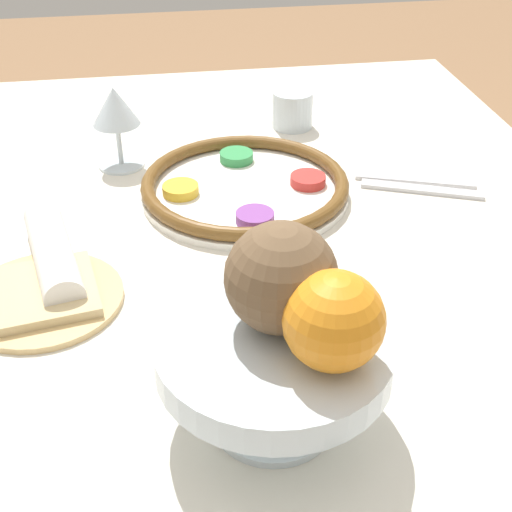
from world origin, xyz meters
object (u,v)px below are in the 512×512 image
at_px(napkin_roll, 53,254).
at_px(cup_near, 292,109).
at_px(fruit_stand, 274,357).
at_px(coconut, 281,278).
at_px(bread_plate, 43,296).
at_px(wine_glass, 115,110).
at_px(seder_plate, 245,186).
at_px(orange_fruit, 334,321).

distance_m(napkin_roll, cup_near, 0.54).
xyz_separation_m(fruit_stand, coconut, (-0.02, 0.01, 0.07)).
bearing_deg(bread_plate, coconut, 49.93).
xyz_separation_m(wine_glass, coconut, (0.54, 0.15, 0.06)).
bearing_deg(cup_near, coconut, -12.53).
relative_size(fruit_stand, bread_plate, 1.15).
xyz_separation_m(seder_plate, orange_fruit, (0.47, 0.01, 0.13)).
distance_m(orange_fruit, napkin_roll, 0.43).
xyz_separation_m(bread_plate, napkin_roll, (-0.06, 0.01, 0.02)).
height_order(seder_plate, bread_plate, seder_plate).
bearing_deg(cup_near, napkin_roll, -44.39).
height_order(fruit_stand, bread_plate, fruit_stand).
distance_m(seder_plate, bread_plate, 0.35).
relative_size(bread_plate, cup_near, 2.67).
bearing_deg(coconut, cup_near, 167.47).
relative_size(bread_plate, napkin_roll, 0.92).
height_order(wine_glass, fruit_stand, wine_glass).
bearing_deg(wine_glass, coconut, 15.44).
height_order(wine_glass, coconut, coconut).
xyz_separation_m(orange_fruit, napkin_roll, (-0.32, -0.26, -0.12)).
distance_m(wine_glass, orange_fruit, 0.63).
xyz_separation_m(seder_plate, cup_near, (-0.23, 0.12, 0.02)).
relative_size(seder_plate, fruit_stand, 1.41).
height_order(coconut, napkin_roll, coconut).
xyz_separation_m(fruit_stand, cup_near, (-0.67, 0.15, -0.05)).
bearing_deg(seder_plate, coconut, -3.83).
xyz_separation_m(bread_plate, cup_near, (-0.45, 0.39, 0.02)).
height_order(wine_glass, cup_near, wine_glass).
bearing_deg(seder_plate, bread_plate, -51.23).
bearing_deg(fruit_stand, cup_near, 167.11).
xyz_separation_m(wine_glass, cup_near, (-0.11, 0.29, -0.06)).
relative_size(seder_plate, coconut, 3.02).
bearing_deg(seder_plate, cup_near, 153.31).
bearing_deg(napkin_roll, bread_plate, -8.52).
bearing_deg(bread_plate, fruit_stand, 46.24).
relative_size(fruit_stand, napkin_roll, 1.05).
distance_m(seder_plate, coconut, 0.44).
distance_m(coconut, napkin_roll, 0.38).
distance_m(fruit_stand, napkin_roll, 0.37).
bearing_deg(coconut, wine_glass, -164.56).
relative_size(seder_plate, napkin_roll, 1.48).
bearing_deg(napkin_roll, fruit_stand, 37.88).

